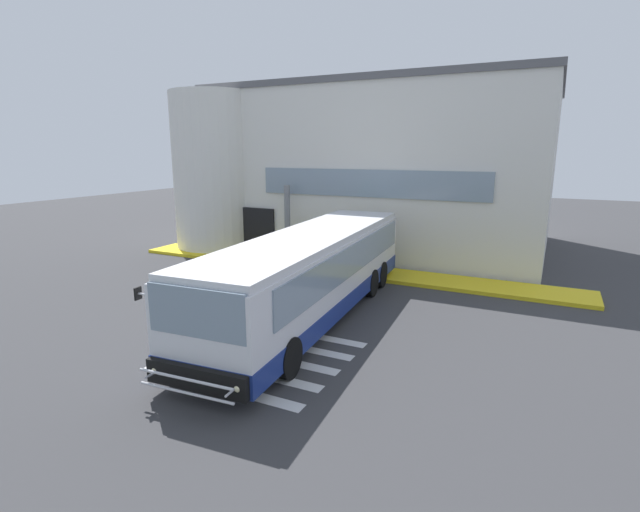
{
  "coord_description": "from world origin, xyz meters",
  "views": [
    {
      "loc": [
        8.46,
        -13.74,
        5.24
      ],
      "look_at": [
        1.06,
        1.12,
        1.5
      ],
      "focal_mm": 26.48,
      "sensor_mm": 36.0,
      "label": 1
    }
  ],
  "objects_px": {
    "passenger_at_curb_edge": "(331,249)",
    "passenger_by_doorway": "(313,244)",
    "passenger_near_column": "(295,242)",
    "entry_support_column": "(287,222)",
    "bus_main_foreground": "(312,276)",
    "safety_bollard_yellow": "(295,263)"
  },
  "relations": [
    {
      "from": "passenger_by_doorway",
      "to": "entry_support_column",
      "type": "bearing_deg",
      "value": 164.35
    },
    {
      "from": "passenger_near_column",
      "to": "entry_support_column",
      "type": "bearing_deg",
      "value": 137.33
    },
    {
      "from": "bus_main_foreground",
      "to": "passenger_by_doorway",
      "type": "relative_size",
      "value": 7.48
    },
    {
      "from": "safety_bollard_yellow",
      "to": "passenger_at_curb_edge",
      "type": "bearing_deg",
      "value": 25.15
    },
    {
      "from": "passenger_at_curb_edge",
      "to": "passenger_by_doorway",
      "type": "bearing_deg",
      "value": 151.46
    },
    {
      "from": "bus_main_foreground",
      "to": "passenger_by_doorway",
      "type": "bearing_deg",
      "value": 117.05
    },
    {
      "from": "bus_main_foreground",
      "to": "passenger_near_column",
      "type": "distance_m",
      "value": 6.73
    },
    {
      "from": "bus_main_foreground",
      "to": "safety_bollard_yellow",
      "type": "height_order",
      "value": "bus_main_foreground"
    },
    {
      "from": "passenger_at_curb_edge",
      "to": "passenger_near_column",
      "type": "bearing_deg",
      "value": 169.03
    },
    {
      "from": "bus_main_foreground",
      "to": "safety_bollard_yellow",
      "type": "bearing_deg",
      "value": 125.17
    },
    {
      "from": "bus_main_foreground",
      "to": "safety_bollard_yellow",
      "type": "xyz_separation_m",
      "value": [
        -3.17,
        4.5,
        -0.89
      ]
    },
    {
      "from": "entry_support_column",
      "to": "passenger_near_column",
      "type": "xyz_separation_m",
      "value": [
        0.79,
        -0.73,
        -0.78
      ]
    },
    {
      "from": "passenger_near_column",
      "to": "passenger_at_curb_edge",
      "type": "bearing_deg",
      "value": -10.97
    },
    {
      "from": "entry_support_column",
      "to": "passenger_at_curb_edge",
      "type": "height_order",
      "value": "entry_support_column"
    },
    {
      "from": "entry_support_column",
      "to": "passenger_at_curb_edge",
      "type": "relative_size",
      "value": 2.08
    },
    {
      "from": "passenger_at_curb_edge",
      "to": "safety_bollard_yellow",
      "type": "height_order",
      "value": "passenger_at_curb_edge"
    },
    {
      "from": "passenger_near_column",
      "to": "passenger_by_doorway",
      "type": "distance_m",
      "value": 0.83
    },
    {
      "from": "bus_main_foreground",
      "to": "passenger_at_curb_edge",
      "type": "distance_m",
      "value": 5.46
    },
    {
      "from": "passenger_by_doorway",
      "to": "passenger_at_curb_edge",
      "type": "distance_m",
      "value": 1.43
    },
    {
      "from": "entry_support_column",
      "to": "safety_bollard_yellow",
      "type": "xyz_separation_m",
      "value": [
        1.39,
        -1.8,
        -1.44
      ]
    },
    {
      "from": "passenger_by_doorway",
      "to": "safety_bollard_yellow",
      "type": "height_order",
      "value": "passenger_by_doorway"
    },
    {
      "from": "bus_main_foreground",
      "to": "safety_bollard_yellow",
      "type": "relative_size",
      "value": 13.92
    }
  ]
}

